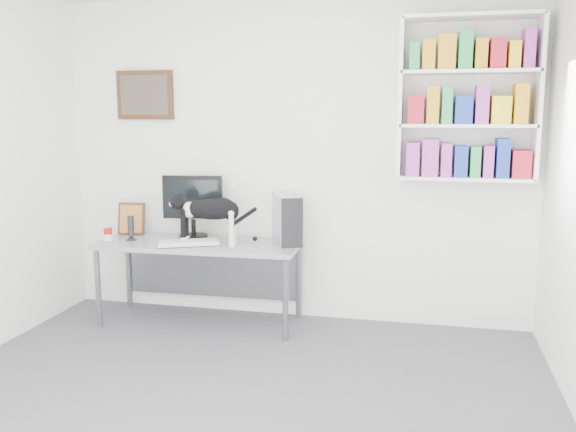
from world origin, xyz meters
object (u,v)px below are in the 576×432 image
(monitor, at_px, (193,206))
(leaning_print, at_px, (131,218))
(bookshelf, at_px, (468,99))
(cat, at_px, (210,221))
(desk, at_px, (201,283))
(pc_tower, at_px, (287,219))
(speaker, at_px, (131,227))
(keyboard, at_px, (188,243))
(soup_can, at_px, (108,234))

(monitor, bearing_deg, leaning_print, 171.82)
(bookshelf, relative_size, cat, 1.92)
(desk, distance_m, cat, 0.57)
(pc_tower, bearing_deg, speaker, 163.32)
(monitor, xyz_separation_m, leaning_print, (-0.58, -0.00, -0.13))
(keyboard, bearing_deg, desk, 44.26)
(speaker, xyz_separation_m, leaning_print, (-0.11, 0.23, 0.04))
(monitor, relative_size, pc_tower, 1.34)
(bookshelf, bearing_deg, desk, -173.93)
(cat, bearing_deg, keyboard, -173.80)
(keyboard, relative_size, speaker, 2.21)
(speaker, bearing_deg, monitor, 2.51)
(speaker, distance_m, soup_can, 0.20)
(cat, bearing_deg, desk, 140.64)
(keyboard, relative_size, cat, 0.75)
(soup_can, relative_size, cat, 0.16)
(pc_tower, bearing_deg, soup_can, 164.35)
(soup_can, bearing_deg, desk, 7.71)
(leaning_print, bearing_deg, cat, -25.17)
(keyboard, xyz_separation_m, pc_tower, (0.76, 0.24, 0.18))
(speaker, bearing_deg, pc_tower, -16.38)
(keyboard, bearing_deg, leaning_print, 129.61)
(bookshelf, bearing_deg, monitor, -178.84)
(keyboard, bearing_deg, soup_can, 152.74)
(keyboard, bearing_deg, speaker, 146.75)
(speaker, xyz_separation_m, soup_can, (-0.19, -0.05, -0.06))
(bookshelf, xyz_separation_m, speaker, (-2.68, -0.28, -1.05))
(monitor, xyz_separation_m, soup_can, (-0.65, -0.28, -0.22))
(leaning_print, bearing_deg, bookshelf, -6.31)
(leaning_print, bearing_deg, speaker, -71.58)
(bookshelf, bearing_deg, soup_can, -173.49)
(keyboard, bearing_deg, bookshelf, -16.36)
(speaker, bearing_deg, bookshelf, -17.96)
(desk, distance_m, monitor, 0.65)
(keyboard, xyz_separation_m, speaker, (-0.54, 0.07, 0.09))
(desk, relative_size, pc_tower, 4.10)
(monitor, bearing_deg, keyboard, -84.60)
(bookshelf, distance_m, keyboard, 2.45)
(bookshelf, bearing_deg, leaning_print, -179.02)
(desk, height_order, pc_tower, pc_tower)
(monitor, distance_m, cat, 0.38)
(bookshelf, height_order, leaning_print, bookshelf)
(desk, distance_m, leaning_print, 0.87)
(bookshelf, relative_size, pc_tower, 3.06)
(keyboard, xyz_separation_m, leaning_print, (-0.65, 0.30, 0.13))
(bookshelf, relative_size, keyboard, 2.57)
(keyboard, distance_m, pc_tower, 0.82)
(pc_tower, xyz_separation_m, cat, (-0.59, -0.21, -0.00))
(bookshelf, xyz_separation_m, leaning_print, (-2.79, -0.05, -1.01))
(desk, distance_m, soup_can, 0.87)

